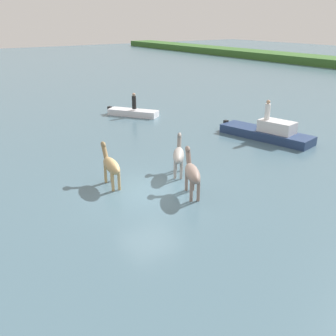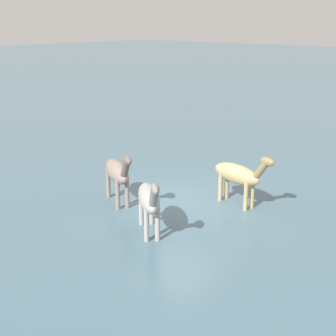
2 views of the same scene
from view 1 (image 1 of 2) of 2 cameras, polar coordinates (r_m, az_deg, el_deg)
The scene contains 8 objects.
ground_plane at distance 16.80m, azimuth -2.85°, elevation -3.53°, with size 177.96×177.96×0.00m, color #476675.
horse_gray_outer at distance 16.20m, azimuth 3.54°, elevation -0.70°, with size 2.22×1.37×1.80m.
horse_dun_straggler at distance 17.27m, azimuth -8.32°, elevation 0.41°, with size 2.25×0.78×1.74m.
horse_rear_stallion at distance 18.37m, azimuth 1.56°, elevation 1.92°, with size 1.97×1.66×1.74m.
boat_skiff_near at distance 30.05m, azimuth -5.15°, elevation 7.90°, with size 3.74×3.07×0.71m.
boat_dinghy_port at distance 24.82m, azimuth 14.32°, elevation 4.88°, with size 6.09×2.80×1.37m.
person_boatman_standing at distance 29.69m, azimuth -4.98°, elevation 9.63°, with size 0.32×0.32×1.19m.
person_spotter_bow at distance 24.41m, azimuth 14.31°, elevation 8.12°, with size 0.32×0.32×1.19m.
Camera 1 is at (13.01, -7.99, 7.02)m, focal length 41.81 mm.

